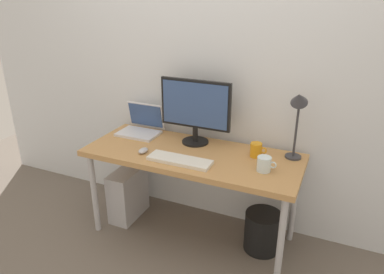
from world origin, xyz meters
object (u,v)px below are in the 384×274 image
Objects in this scene: computer_tower at (128,193)px; wastebasket at (262,231)px; desk at (192,160)px; mouse at (143,151)px; monitor at (195,108)px; desk_lamp at (298,110)px; glass_cup at (264,164)px; keyboard at (180,160)px; coffee_mug at (256,150)px; laptop at (142,126)px.

wastebasket is (1.12, 0.04, -0.06)m from computer_tower.
mouse is (-0.32, -0.14, 0.08)m from desk.
desk_lamp is (0.72, 0.00, 0.08)m from monitor.
desk is 12.33× the size of glass_cup.
keyboard is 3.80× the size of coffee_mug.
mouse is at bearing 175.06° from keyboard.
coffee_mug is at bearing -167.07° from desk_lamp.
coffee_mug is at bearing 5.71° from computer_tower.
wastebasket is (0.53, 0.06, -0.49)m from desk.
mouse reaches higher than computer_tower.
computer_tower reaches higher than wastebasket.
laptop is at bearing 172.74° from wastebasket.
mouse is (-0.98, -0.32, -0.34)m from desk_lamp.
keyboard is at bearing -83.86° from monitor.
monitor reaches higher than laptop.
coffee_mug is (0.75, 0.26, 0.03)m from mouse.
glass_cup is at bearing -13.73° from laptop.
mouse is (-0.26, -0.32, -0.26)m from monitor.
desk is 13.30× the size of coffee_mug.
mouse is 0.78× the size of coffee_mug.
monitor is 4.65× the size of coffee_mug.
keyboard is 1.05× the size of computer_tower.
coffee_mug reaches higher than mouse.
desk_lamp reaches higher than mouse.
laptop is at bearing 160.11° from desk.
laptop is 1.24m from desk_lamp.
monitor is 1.08× the size of desk_lamp.
computer_tower is (-0.27, 0.16, -0.51)m from mouse.
glass_cup is (0.85, 0.07, 0.03)m from mouse.
laptop reaches higher than keyboard.
laptop is 2.77× the size of coffee_mug.
computer_tower is at bearing -109.29° from laptop.
desk_lamp reaches higher than coffee_mug.
mouse is at bearing -166.87° from wastebasket.
computer_tower is (-1.02, -0.10, -0.54)m from coffee_mug.
desk_lamp is 1.13× the size of keyboard.
coffee_mug is at bearing -6.38° from monitor.
coffee_mug is at bearing 33.07° from keyboard.
monitor is 1.80× the size of wastebasket.
coffee_mug is 0.39× the size of wastebasket.
coffee_mug reaches higher than glass_cup.
monitor is 0.53m from coffee_mug.
desk_lamp reaches higher than glass_cup.
monitor is 1.22× the size of keyboard.
desk is 3.50× the size of keyboard.
wastebasket is at bearing 22.17° from keyboard.
desk is 17.09× the size of mouse.
keyboard is at bearing -169.58° from glass_cup.
coffee_mug is 1.16m from computer_tower.
mouse reaches higher than keyboard.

